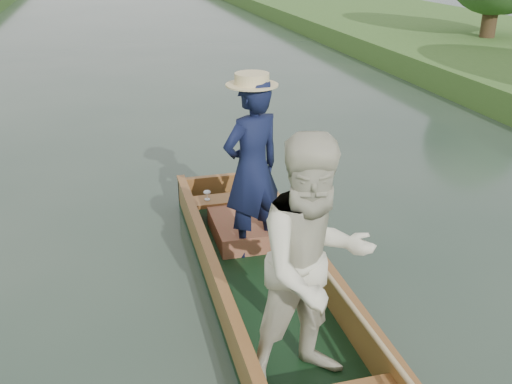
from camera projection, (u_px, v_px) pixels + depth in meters
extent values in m
plane|color=#283D30|center=(272.00, 307.00, 5.47)|extent=(120.00, 120.00, 0.00)
cylinder|color=#47331E|center=(490.00, 18.00, 16.76)|extent=(0.44, 0.44, 2.30)
cube|color=black|center=(272.00, 303.00, 5.45)|extent=(1.10, 5.00, 0.08)
cube|color=olive|center=(219.00, 293.00, 5.25)|extent=(0.08, 5.00, 0.32)
cube|color=olive|center=(323.00, 278.00, 5.49)|extent=(0.08, 5.00, 0.32)
cube|color=olive|center=(220.00, 186.00, 7.54)|extent=(1.10, 0.08, 0.32)
cube|color=olive|center=(219.00, 277.00, 5.18)|extent=(0.10, 5.00, 0.04)
cube|color=olive|center=(324.00, 262.00, 5.42)|extent=(0.10, 5.00, 0.04)
cube|color=olive|center=(229.00, 199.00, 7.03)|extent=(0.94, 0.30, 0.05)
imported|color=#101532|center=(252.00, 169.00, 5.92)|extent=(0.82, 0.70, 1.92)
cylinder|color=beige|center=(252.00, 81.00, 5.55)|extent=(0.52, 0.52, 0.12)
imported|color=beige|center=(314.00, 266.00, 4.08)|extent=(1.08, 0.90, 2.00)
cube|color=#A13434|center=(251.00, 228.00, 6.56)|extent=(0.85, 0.90, 0.22)
sphere|color=tan|center=(274.00, 213.00, 6.45)|extent=(0.17, 0.17, 0.17)
sphere|color=tan|center=(274.00, 203.00, 6.39)|extent=(0.13, 0.13, 0.13)
sphere|color=tan|center=(270.00, 199.00, 6.36)|extent=(0.05, 0.05, 0.05)
sphere|color=tan|center=(278.00, 198.00, 6.38)|extent=(0.05, 0.05, 0.05)
sphere|color=tan|center=(275.00, 206.00, 6.35)|extent=(0.05, 0.05, 0.05)
sphere|color=tan|center=(267.00, 212.00, 6.41)|extent=(0.06, 0.06, 0.06)
sphere|color=tan|center=(281.00, 211.00, 6.44)|extent=(0.06, 0.06, 0.06)
sphere|color=tan|center=(271.00, 220.00, 6.45)|extent=(0.07, 0.07, 0.07)
sphere|color=tan|center=(278.00, 219.00, 6.47)|extent=(0.07, 0.07, 0.07)
cylinder|color=silver|center=(207.00, 199.00, 6.95)|extent=(0.07, 0.07, 0.01)
cylinder|color=silver|center=(207.00, 196.00, 6.93)|extent=(0.01, 0.01, 0.08)
ellipsoid|color=silver|center=(207.00, 192.00, 6.91)|extent=(0.09, 0.09, 0.05)
cylinder|color=tan|center=(313.00, 255.00, 5.45)|extent=(0.04, 4.56, 0.20)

